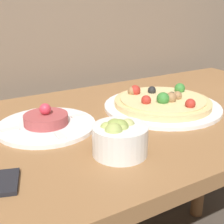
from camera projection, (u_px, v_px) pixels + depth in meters
dining_table at (117, 155)px, 0.86m from camera, size 1.40×0.65×0.74m
pizza_plate at (162, 103)px, 0.90m from camera, size 0.33×0.33×0.06m
tartare_plate at (46, 123)px, 0.77m from camera, size 0.24×0.24×0.06m
small_bowl at (119, 138)px, 0.63m from camera, size 0.11×0.11×0.08m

